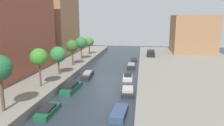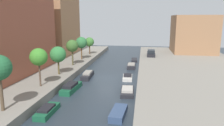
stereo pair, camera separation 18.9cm
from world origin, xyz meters
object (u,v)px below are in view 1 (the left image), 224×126
object	(u,v)px
moored_boat_left_1	(48,111)
apartment_tower_far	(50,0)
low_block_right	(193,34)
moored_boat_left_2	(71,88)
parked_car	(151,53)
moored_boat_right_4	(131,66)
moored_boat_right_3	(128,77)
street_tree_1	(39,57)
street_tree_5	(89,42)
moored_boat_right_1	(119,113)
moored_boat_right_5	(134,60)
street_tree_4	(81,43)
moored_boat_right_2	(128,91)
moored_boat_left_3	(88,75)
street_tree_2	(58,55)
street_tree_3	(72,46)

from	to	relation	value
moored_boat_left_1	apartment_tower_far	bearing A→B (deg)	112.44
low_block_right	moored_boat_left_2	world-z (taller)	low_block_right
parked_car	moored_boat_right_4	xyz separation A→B (m)	(-4.00, -8.51, -1.22)
low_block_right	moored_boat_right_3	bearing A→B (deg)	-121.71
street_tree_1	street_tree_5	xyz separation A→B (m)	(0.00, 25.21, -0.78)
moored_boat_left_1	moored_boat_right_3	bearing A→B (deg)	63.00
apartment_tower_far	moored_boat_left_1	bearing A→B (deg)	-67.56
moored_boat_right_3	moored_boat_right_4	world-z (taller)	moored_boat_right_4
moored_boat_left_1	moored_boat_right_1	xyz separation A→B (m)	(7.10, 0.52, -0.02)
low_block_right	moored_boat_right_5	bearing A→B (deg)	-148.11
parked_car	moored_boat_right_5	bearing A→B (deg)	-155.69
street_tree_4	moored_boat_left_1	xyz separation A→B (m)	(3.40, -23.95, -4.14)
street_tree_1	moored_boat_right_2	size ratio (longest dim) A/B	1.15
low_block_right	street_tree_5	xyz separation A→B (m)	(-25.05, -6.72, -1.68)
moored_boat_right_2	moored_boat_right_5	size ratio (longest dim) A/B	1.21
moored_boat_right_1	moored_boat_left_3	bearing A→B (deg)	116.45
street_tree_2	moored_boat_right_5	distance (m)	20.61
apartment_tower_far	moored_boat_left_3	world-z (taller)	apartment_tower_far
parked_car	moored_boat_right_3	size ratio (longest dim) A/B	1.44
street_tree_5	moored_boat_right_5	bearing A→B (deg)	-11.04
moored_boat_right_3	parked_car	bearing A→B (deg)	75.93
street_tree_5	moored_boat_right_1	world-z (taller)	street_tree_5
apartment_tower_far	street_tree_3	bearing A→B (deg)	-52.74
moored_boat_left_2	moored_boat_right_4	world-z (taller)	moored_boat_left_2
moored_boat_right_2	moored_boat_right_4	size ratio (longest dim) A/B	1.02
moored_boat_right_3	moored_boat_left_2	bearing A→B (deg)	-136.20
moored_boat_left_1	street_tree_4	bearing A→B (deg)	98.08
street_tree_5	street_tree_1	bearing A→B (deg)	-90.00
street_tree_2	moored_boat_right_2	distance (m)	12.29
street_tree_3	parked_car	size ratio (longest dim) A/B	1.00
moored_boat_left_3	low_block_right	bearing A→B (deg)	48.30
street_tree_2	parked_car	xyz separation A→B (m)	(14.56, 18.78, -2.44)
moored_boat_left_2	moored_boat_right_1	distance (m)	9.63
street_tree_5	moored_boat_left_1	size ratio (longest dim) A/B	1.11
moored_boat_left_3	moored_boat_right_3	bearing A→B (deg)	0.17
low_block_right	moored_boat_right_2	distance (m)	33.84
moored_boat_right_3	moored_boat_right_4	size ratio (longest dim) A/B	0.79
moored_boat_right_1	apartment_tower_far	bearing A→B (deg)	123.49
moored_boat_right_5	moored_boat_right_4	bearing A→B (deg)	-92.47
moored_boat_left_3	moored_boat_right_2	size ratio (longest dim) A/B	1.10
moored_boat_left_2	moored_boat_right_1	xyz separation A→B (m)	(7.05, -6.56, -0.12)
apartment_tower_far	moored_boat_right_3	world-z (taller)	apartment_tower_far
moored_boat_right_1	moored_boat_right_2	distance (m)	6.69
moored_boat_right_1	moored_boat_right_5	bearing A→B (deg)	89.28
moored_boat_right_5	moored_boat_right_2	bearing A→B (deg)	-89.93
moored_boat_right_4	street_tree_1	bearing A→B (deg)	-122.99
street_tree_1	moored_boat_right_1	xyz separation A→B (m)	(10.50, -5.01, -4.38)
street_tree_2	moored_boat_right_3	bearing A→B (deg)	12.15
apartment_tower_far	street_tree_5	world-z (taller)	apartment_tower_far
moored_boat_left_2	street_tree_4	bearing A→B (deg)	101.55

